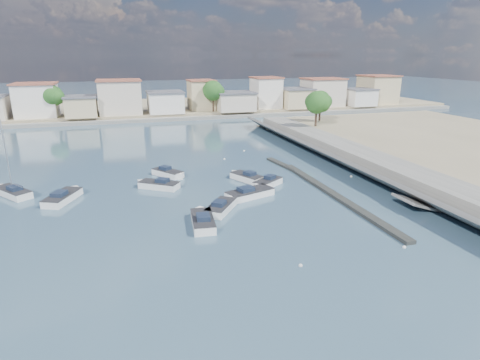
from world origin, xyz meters
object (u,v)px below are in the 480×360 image
Objects in this scene: motorboat_f at (246,177)px; sailboat at (12,192)px; motorboat_c at (157,185)px; motorboat_d at (267,183)px; motorboat_b at (222,207)px; motorboat_g at (169,174)px; motorboat_a at (203,220)px; motorboat_e at (64,197)px; motorboat_h at (252,193)px.

sailboat reaches higher than motorboat_f.
motorboat_d is at bearing -14.27° from motorboat_c.
motorboat_g is (-3.65, 13.94, 0.00)m from motorboat_b.
motorboat_b is at bearing -58.94° from motorboat_c.
motorboat_e is (-13.36, 11.00, -0.00)m from motorboat_a.
motorboat_e is (-23.28, 2.00, 0.00)m from motorboat_d.
motorboat_b is 24.77m from sailboat.
motorboat_f is (-1.67, 3.27, 0.00)m from motorboat_d.
motorboat_d is 0.94× the size of motorboat_g.
motorboat_a is at bearing -39.48° from motorboat_e.
motorboat_c and motorboat_f have the same top height.
motorboat_b and motorboat_e have the same top height.
motorboat_h is at bearing -31.74° from motorboat_c.
motorboat_g is at bearing 7.37° from sailboat.
motorboat_f is 0.56× the size of sailboat.
motorboat_g is at bearing 93.40° from motorboat_a.
motorboat_a is 1.30× the size of motorboat_d.
sailboat reaches higher than motorboat_e.
motorboat_e is 21.65m from motorboat_f.
motorboat_a and motorboat_c have the same top height.
motorboat_c is at bearing 103.74° from motorboat_a.
motorboat_g is (12.36, 5.85, 0.00)m from motorboat_e.
motorboat_a is 14.80m from motorboat_f.
motorboat_f is (21.61, 1.28, -0.00)m from motorboat_e.
motorboat_c is 1.07× the size of motorboat_g.
motorboat_e is 1.23× the size of motorboat_g.
motorboat_c is (-3.01, 12.30, 0.00)m from motorboat_a.
motorboat_g is (-1.00, 16.85, 0.00)m from motorboat_a.
motorboat_b is 5.41m from motorboat_h.
motorboat_b is at bearing -26.83° from motorboat_e.
motorboat_f and motorboat_h have the same top height.
motorboat_a and motorboat_f have the same top height.
motorboat_d is (12.93, -3.29, -0.00)m from motorboat_c.
motorboat_g is at bearing 104.65° from motorboat_b.
motorboat_a is 24.10m from sailboat.
sailboat reaches higher than motorboat_g.
sailboat is at bearing 175.40° from motorboat_f.
motorboat_d is 0.49× the size of sailboat.
sailboat reaches higher than motorboat_d.
motorboat_a is 3.93m from motorboat_b.
motorboat_b is at bearing -143.90° from motorboat_h.
motorboat_a is 1.19× the size of motorboat_b.
motorboat_d is 29.68m from sailboat.
motorboat_a is 9.29m from motorboat_h.
motorboat_h is at bearing 36.10° from motorboat_b.
motorboat_b is at bearing -27.87° from sailboat.
motorboat_b is 0.53× the size of sailboat.
motorboat_d is at bearing 39.97° from motorboat_b.
motorboat_c is at bearing 7.11° from motorboat_e.
motorboat_b is 0.83× the size of motorboat_e.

